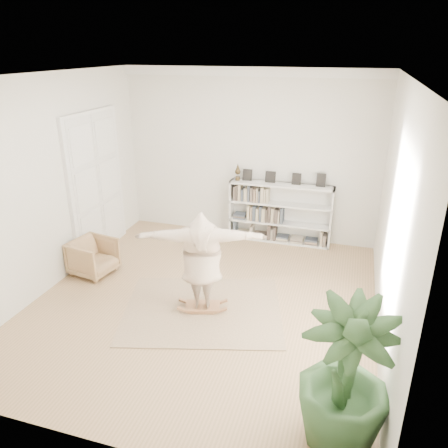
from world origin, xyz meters
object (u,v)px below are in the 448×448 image
at_px(bookshelf, 280,213).
at_px(houseplant, 345,377).
at_px(armchair, 93,257).
at_px(rocker_board, 203,306).
at_px(person, 202,258).

relative_size(bookshelf, houseplant, 1.28).
height_order(armchair, rocker_board, armchair).
relative_size(bookshelf, armchair, 2.98).
relative_size(rocker_board, houseplant, 0.36).
bearing_deg(houseplant, rocker_board, 139.06).
height_order(bookshelf, houseplant, houseplant).
bearing_deg(armchair, rocker_board, -94.41).
relative_size(armchair, houseplant, 0.43).
distance_m(bookshelf, houseplant, 5.26).
xyz_separation_m(bookshelf, person, (-0.68, -3.08, 0.31)).
distance_m(armchair, houseplant, 5.28).
bearing_deg(person, rocker_board, 119.68).
bearing_deg(bookshelf, person, -102.44).
bearing_deg(armchair, bookshelf, -41.04).
bearing_deg(bookshelf, armchair, -140.77).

